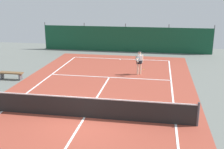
% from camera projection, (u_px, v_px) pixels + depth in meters
% --- Properties ---
extents(ground_plane, '(36.00, 36.00, 0.00)m').
position_uv_depth(ground_plane, '(85.00, 118.00, 12.86)').
color(ground_plane, slate).
extents(court_surface, '(11.02, 26.60, 0.01)m').
position_uv_depth(court_surface, '(85.00, 117.00, 12.86)').
color(court_surface, brown).
rests_on(court_surface, ground).
extents(tennis_net, '(10.12, 0.10, 1.10)m').
position_uv_depth(tennis_net, '(84.00, 107.00, 12.71)').
color(tennis_net, black).
rests_on(tennis_net, ground).
extents(back_fence, '(16.30, 0.98, 2.70)m').
position_uv_depth(back_fence, '(126.00, 44.00, 27.42)').
color(back_fence, '#14472D').
rests_on(back_fence, ground).
extents(tennis_player, '(0.57, 0.83, 1.64)m').
position_uv_depth(tennis_player, '(139.00, 61.00, 19.34)').
color(tennis_player, beige).
rests_on(tennis_player, ground).
extents(tennis_ball_near_player, '(0.07, 0.07, 0.07)m').
position_uv_depth(tennis_ball_near_player, '(144.00, 70.00, 20.69)').
color(tennis_ball_near_player, '#CCDB33').
rests_on(tennis_ball_near_player, ground).
extents(parked_car, '(2.29, 4.34, 1.68)m').
position_uv_depth(parked_car, '(145.00, 38.00, 29.89)').
color(parked_car, maroon).
rests_on(parked_car, ground).
extents(courtside_bench, '(1.60, 0.40, 0.49)m').
position_uv_depth(courtside_bench, '(11.00, 74.00, 18.39)').
color(courtside_bench, brown).
rests_on(courtside_bench, ground).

